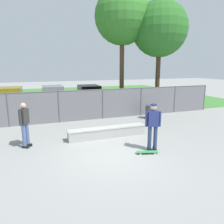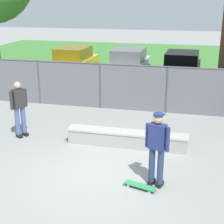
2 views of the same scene
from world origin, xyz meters
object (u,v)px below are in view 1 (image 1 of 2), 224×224
concrete_ledge (107,132)px  car_yellow (10,99)px  car_black (89,95)px  skateboarder (153,125)px  car_silver (53,96)px  trash_bin (150,112)px  skateboard (147,152)px  tree_mid (122,17)px  tree_far (160,29)px  bystander (25,123)px

concrete_ledge → car_yellow: 9.76m
car_black → skateboarder: bearing=-90.8°
car_silver → trash_bin: (5.24, -6.25, -0.41)m
skateboard → car_silver: bearing=102.2°
tree_mid → car_black: tree_mid is taller
skateboard → car_black: 10.53m
tree_far → trash_bin: 5.86m
skateboarder → tree_mid: 9.48m
bystander → trash_bin: (7.12, 2.46, -0.58)m
tree_mid → bystander: 10.06m
skateboard → car_yellow: 12.18m
car_silver → car_black: bearing=-10.3°
tree_far → skateboard: bearing=-124.1°
tree_mid → car_black: bearing=122.3°
car_black → trash_bin: 6.22m
skateboard → car_yellow: (-5.48, 10.85, 0.77)m
car_yellow → car_black: (5.96, -0.36, 0.00)m
tree_far → car_silver: tree_far is taller
tree_far → concrete_ledge: bearing=-140.3°
car_yellow → car_silver: bearing=2.9°
skateboarder → trash_bin: 5.23m
skateboarder → car_silver: bearing=104.1°
concrete_ledge → tree_far: 8.81m
car_black → bystander: (-4.73, -8.19, 0.17)m
tree_far → trash_bin: (-1.71, -2.00, -5.24)m
car_black → trash_bin: bearing=-67.4°
skateboard → tree_far: bearing=55.9°
car_yellow → trash_bin: size_ratio=5.02×
skateboard → car_yellow: size_ratio=0.19×
car_black → tree_far: bearing=-42.3°
tree_mid → car_black: (-1.73, 2.73, -5.62)m
car_yellow → trash_bin: car_yellow is taller
concrete_ledge → car_black: car_black is taller
concrete_ledge → tree_mid: bearing=61.3°
bystander → car_yellow: bearing=98.2°
tree_far → car_yellow: tree_far is taller
skateboarder → skateboard: bearing=-146.3°
car_silver → trash_bin: 8.16m
tree_far → car_black: 7.35m
skateboard → trash_bin: trash_bin is taller
skateboarder → car_black: bearing=89.2°
tree_mid → bystander: size_ratio=4.61×
skateboarder → car_black: 10.27m
concrete_ledge → trash_bin: 4.39m
concrete_ledge → skateboarder: (1.11, -2.10, 0.79)m
tree_mid → car_yellow: (-7.69, 3.09, -5.62)m
tree_far → car_yellow: (-10.06, 4.09, -4.82)m
skateboard → trash_bin: bearing=59.0°
skateboarder → tree_far: (4.24, 6.54, 4.63)m
tree_mid → car_silver: (-4.58, 3.25, -5.62)m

